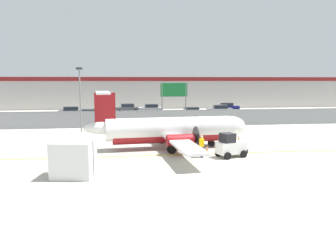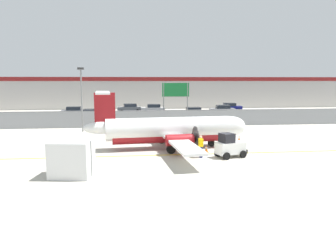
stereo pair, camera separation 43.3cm
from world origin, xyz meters
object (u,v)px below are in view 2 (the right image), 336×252
commuter_airplane (172,130)px  traffic_cone_far_right (179,147)px  ground_crew_worker (201,145)px  parked_car_6 (230,107)px  apron_light_pole (82,94)px  traffic_cone_near_left (206,149)px  traffic_cone_far_left (239,139)px  traffic_cone_near_right (180,138)px  parked_car_2 (129,108)px  cargo_container (72,159)px  parked_car_4 (194,112)px  parked_car_1 (91,114)px  highway_sign (176,93)px  parked_car_3 (153,109)px  baggage_tug (230,146)px  parked_car_5 (222,110)px  parked_car_0 (75,112)px

commuter_airplane → traffic_cone_far_right: size_ratio=25.12×
ground_crew_worker → parked_car_6: size_ratio=0.39×
commuter_airplane → apron_light_pole: apron_light_pole is taller
traffic_cone_near_left → apron_light_pole: size_ratio=0.09×
parked_car_6 → traffic_cone_far_left: bearing=-99.8°
traffic_cone_near_right → parked_car_2: bearing=100.0°
commuter_airplane → parked_car_6: bearing=59.7°
ground_crew_worker → apron_light_pole: 17.95m
cargo_container → parked_car_4: (13.42, 29.90, -0.21)m
parked_car_1 → highway_sign: (11.80, -5.22, 3.24)m
cargo_container → traffic_cone_far_left: cargo_container is taller
commuter_airplane → apron_light_pole: size_ratio=2.21×
highway_sign → parked_car_3: bearing=98.5°
traffic_cone_near_left → traffic_cone_far_left: bearing=45.5°
ground_crew_worker → highway_sign: size_ratio=0.31×
parked_car_4 → traffic_cone_near_left: bearing=-98.8°
parked_car_6 → parked_car_3: bearing=-168.3°
traffic_cone_far_left → baggage_tug: bearing=-114.9°
parked_car_2 → parked_car_3: same height
parked_car_2 → parked_car_3: size_ratio=1.04×
traffic_cone_near_left → parked_car_6: 35.35m
ground_crew_worker → traffic_cone_far_left: bearing=20.5°
parked_car_5 → highway_sign: 14.47m
apron_light_pole → highway_sign: 12.61m
commuter_airplane → baggage_tug: (3.95, -3.93, -0.75)m
cargo_container → parked_car_0: size_ratio=0.63×
traffic_cone_far_left → apron_light_pole: 18.20m
traffic_cone_far_left → ground_crew_worker: bearing=-130.9°
commuter_airplane → parked_car_0: commuter_airplane is taller
parked_car_1 → parked_car_3: (9.71, 8.67, 0.00)m
cargo_container → traffic_cone_far_right: bearing=49.8°
cargo_container → parked_car_0: 33.52m
traffic_cone_near_left → parked_car_4: 24.80m
traffic_cone_far_left → cargo_container: bearing=-145.2°
cargo_container → traffic_cone_far_left: bearing=43.8°
apron_light_pole → traffic_cone_far_left: bearing=-27.7°
traffic_cone_near_right → traffic_cone_far_left: same height
parked_car_5 → parked_car_3: bearing=-12.9°
traffic_cone_near_left → ground_crew_worker: bearing=-118.1°
traffic_cone_far_left → parked_car_3: size_ratio=0.15×
commuter_airplane → parked_car_4: (6.25, 22.22, -0.71)m
ground_crew_worker → baggage_tug: bearing=-32.8°
parked_car_3 → parked_car_6: bearing=-173.8°
cargo_container → traffic_cone_far_left: size_ratio=4.19×
traffic_cone_near_right → traffic_cone_far_right: 4.13m
cargo_container → traffic_cone_far_right: size_ratio=4.19×
commuter_airplane → traffic_cone_far_left: commuter_airplane is taller
cargo_container → traffic_cone_near_right: 13.53m
parked_car_4 → highway_sign: highway_sign is taller
traffic_cone_far_left → parked_car_6: (8.00, 28.94, 0.58)m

